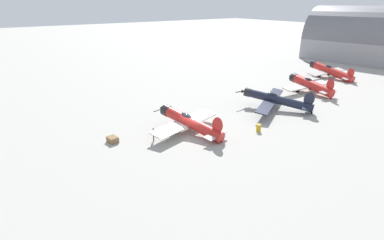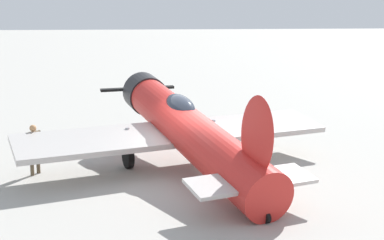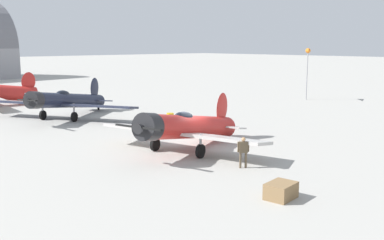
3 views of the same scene
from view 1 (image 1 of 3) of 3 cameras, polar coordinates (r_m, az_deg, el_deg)
ground_plane at (r=37.93m, az=0.00°, el=-2.53°), size 400.00×400.00×0.00m
airplane_foreground at (r=37.67m, az=-0.59°, el=-0.36°), size 10.79×10.03×3.25m
airplane_mid_apron at (r=47.82m, az=15.47°, el=3.78°), size 12.58×10.14×3.25m
airplane_far_line at (r=58.78m, az=21.37°, el=6.31°), size 10.92×9.99×3.45m
airplane_outer_stand at (r=72.32m, az=24.66°, el=8.44°), size 10.85×12.04×3.31m
ground_crew_mechanic at (r=35.90m, az=-7.32°, el=-2.44°), size 0.44×0.53×1.63m
equipment_crate at (r=36.67m, az=-14.81°, el=-3.60°), size 1.14×1.41×0.68m
fuel_drum at (r=39.29m, az=12.49°, el=-1.44°), size 0.61×0.61×0.93m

